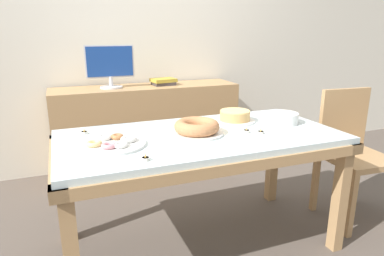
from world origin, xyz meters
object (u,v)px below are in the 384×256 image
object	(u,v)px
cake_chocolate_round	(235,117)
chair	(351,148)
computer_monitor	(110,67)
cake_golden_bundt	(197,128)
plate_stack	(282,118)
tealight_near_front	(246,131)
tealight_near_cakes	(261,132)
pastry_platter	(112,143)
tealight_right_edge	(84,132)
tealight_centre	(146,158)
book_stack	(163,82)

from	to	relation	value
cake_chocolate_round	chair	bearing A→B (deg)	-14.36
computer_monitor	cake_golden_bundt	bearing A→B (deg)	-77.33
cake_golden_bundt	plate_stack	xyz separation A→B (m)	(0.62, 0.03, -0.01)
tealight_near_front	cake_golden_bundt	bearing A→B (deg)	165.73
cake_chocolate_round	cake_golden_bundt	size ratio (longest dim) A/B	0.85
tealight_near_cakes	plate_stack	bearing A→B (deg)	31.41
pastry_platter	tealight_right_edge	bearing A→B (deg)	113.42
plate_stack	tealight_near_front	xyz separation A→B (m)	(-0.33, -0.11, -0.02)
computer_monitor	plate_stack	world-z (taller)	computer_monitor
chair	tealight_near_front	bearing A→B (deg)	-177.68
chair	tealight_near_front	distance (m)	0.93
chair	cake_chocolate_round	bearing A→B (deg)	165.64
computer_monitor	tealight_near_cakes	bearing A→B (deg)	-65.67
computer_monitor	cake_golden_bundt	size ratio (longest dim) A/B	1.33
tealight_centre	tealight_near_front	distance (m)	0.72
cake_chocolate_round	tealight_near_front	size ratio (longest dim) A/B	6.77
book_stack	tealight_centre	bearing A→B (deg)	-109.66
cake_chocolate_round	book_stack	bearing A→B (deg)	97.72
tealight_near_cakes	tealight_right_edge	xyz separation A→B (m)	(-0.98, 0.38, 0.00)
book_stack	tealight_right_edge	distance (m)	1.35
tealight_centre	cake_chocolate_round	bearing A→B (deg)	33.40
book_stack	tealight_near_cakes	size ratio (longest dim) A/B	5.98
tealight_centre	tealight_right_edge	bearing A→B (deg)	112.78
computer_monitor	tealight_near_front	xyz separation A→B (m)	(0.59, -1.39, -0.28)
chair	cake_chocolate_round	distance (m)	0.91
book_stack	pastry_platter	distance (m)	1.52
plate_stack	tealight_near_front	size ratio (longest dim) A/B	5.25
tealight_right_edge	plate_stack	bearing A→B (deg)	-9.86
tealight_near_front	tealight_centre	bearing A→B (deg)	-161.17
chair	pastry_platter	bearing A→B (deg)	179.69
tealight_near_front	cake_chocolate_round	bearing A→B (deg)	77.57
chair	cake_chocolate_round	world-z (taller)	chair
cake_golden_bundt	tealight_near_front	xyz separation A→B (m)	(0.29, -0.07, -0.03)
book_stack	cake_chocolate_round	distance (m)	1.15
cake_golden_bundt	pastry_platter	size ratio (longest dim) A/B	0.89
cake_chocolate_round	tealight_near_cakes	world-z (taller)	cake_chocolate_round
tealight_near_front	pastry_platter	bearing A→B (deg)	176.70
plate_stack	tealight_centre	size ratio (longest dim) A/B	5.25
chair	cake_chocolate_round	xyz separation A→B (m)	(-0.84, 0.22, 0.26)
tealight_centre	tealight_right_edge	xyz separation A→B (m)	(-0.23, 0.56, 0.00)
cake_golden_bundt	tealight_right_edge	bearing A→B (deg)	158.02
chair	tealight_near_cakes	world-z (taller)	chair
pastry_platter	tealight_near_front	world-z (taller)	pastry_platter
book_stack	pastry_platter	size ratio (longest dim) A/B	0.67
pastry_platter	tealight_near_front	bearing A→B (deg)	-3.30
computer_monitor	tealight_centre	world-z (taller)	computer_monitor
tealight_centre	tealight_near_front	xyz separation A→B (m)	(0.68, 0.23, 0.00)
book_stack	tealight_near_cakes	bearing A→B (deg)	-83.52
tealight_centre	tealight_near_cakes	world-z (taller)	same
book_stack	pastry_platter	bearing A→B (deg)	-117.23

